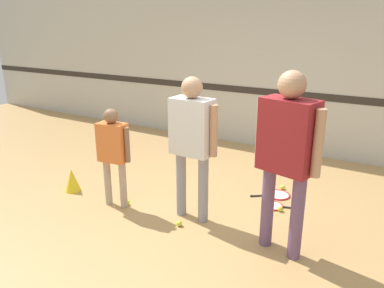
{
  "coord_description": "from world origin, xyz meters",
  "views": [
    {
      "loc": [
        2.02,
        -3.18,
        2.17
      ],
      "look_at": [
        -0.01,
        0.19,
        0.91
      ],
      "focal_mm": 35.0,
      "sensor_mm": 36.0,
      "label": 1
    }
  ],
  "objects_px": {
    "person_student_right": "(287,145)",
    "tennis_ball_stray_right": "(127,203)",
    "person_instructor": "(192,134)",
    "racket_second_spare": "(274,206)",
    "tennis_ball_stray_left": "(280,209)",
    "person_student_left": "(113,147)",
    "training_cone": "(72,180)",
    "racket_spare_on_floor": "(277,195)",
    "tennis_ball_near_instructor": "(179,223)",
    "tennis_ball_by_spare_racket": "(283,187)"
  },
  "relations": [
    {
      "from": "tennis_ball_near_instructor",
      "to": "racket_second_spare",
      "type": "bearing_deg",
      "value": 53.06
    },
    {
      "from": "person_instructor",
      "to": "tennis_ball_by_spare_racket",
      "type": "distance_m",
      "value": 1.77
    },
    {
      "from": "person_instructor",
      "to": "racket_spare_on_floor",
      "type": "distance_m",
      "value": 1.62
    },
    {
      "from": "tennis_ball_stray_left",
      "to": "tennis_ball_stray_right",
      "type": "height_order",
      "value": "same"
    },
    {
      "from": "person_student_left",
      "to": "racket_second_spare",
      "type": "height_order",
      "value": "person_student_left"
    },
    {
      "from": "person_instructor",
      "to": "person_student_left",
      "type": "xyz_separation_m",
      "value": [
        -0.97,
        -0.23,
        -0.25
      ]
    },
    {
      "from": "person_student_left",
      "to": "racket_spare_on_floor",
      "type": "bearing_deg",
      "value": 31.3
    },
    {
      "from": "person_instructor",
      "to": "tennis_ball_stray_right",
      "type": "xyz_separation_m",
      "value": [
        -0.86,
        -0.15,
        -0.99
      ]
    },
    {
      "from": "tennis_ball_stray_left",
      "to": "tennis_ball_stray_right",
      "type": "distance_m",
      "value": 1.89
    },
    {
      "from": "person_instructor",
      "to": "racket_second_spare",
      "type": "bearing_deg",
      "value": 47.39
    },
    {
      "from": "tennis_ball_near_instructor",
      "to": "tennis_ball_by_spare_racket",
      "type": "distance_m",
      "value": 1.7
    },
    {
      "from": "person_student_left",
      "to": "tennis_ball_near_instructor",
      "type": "bearing_deg",
      "value": -8.67
    },
    {
      "from": "tennis_ball_near_instructor",
      "to": "tennis_ball_stray_left",
      "type": "relative_size",
      "value": 1.0
    },
    {
      "from": "person_instructor",
      "to": "tennis_ball_stray_right",
      "type": "height_order",
      "value": "person_instructor"
    },
    {
      "from": "person_student_left",
      "to": "person_student_right",
      "type": "xyz_separation_m",
      "value": [
        2.06,
        0.1,
        0.34
      ]
    },
    {
      "from": "tennis_ball_stray_left",
      "to": "tennis_ball_by_spare_racket",
      "type": "bearing_deg",
      "value": 105.42
    },
    {
      "from": "person_student_right",
      "to": "training_cone",
      "type": "height_order",
      "value": "person_student_right"
    },
    {
      "from": "person_student_right",
      "to": "tennis_ball_stray_right",
      "type": "xyz_separation_m",
      "value": [
        -1.95,
        -0.03,
        -1.07
      ]
    },
    {
      "from": "person_student_left",
      "to": "racket_second_spare",
      "type": "distance_m",
      "value": 2.11
    },
    {
      "from": "racket_second_spare",
      "to": "person_student_right",
      "type": "bearing_deg",
      "value": -83.37
    },
    {
      "from": "racket_spare_on_floor",
      "to": "training_cone",
      "type": "xyz_separation_m",
      "value": [
        -2.43,
        -1.29,
        0.15
      ]
    },
    {
      "from": "person_student_right",
      "to": "tennis_ball_by_spare_racket",
      "type": "xyz_separation_m",
      "value": [
        -0.43,
        1.44,
        -1.07
      ]
    },
    {
      "from": "tennis_ball_stray_right",
      "to": "racket_second_spare",
      "type": "bearing_deg",
      "value": 29.78
    },
    {
      "from": "person_student_left",
      "to": "tennis_ball_stray_right",
      "type": "bearing_deg",
      "value": 26.51
    },
    {
      "from": "person_student_left",
      "to": "racket_second_spare",
      "type": "relative_size",
      "value": 2.51
    },
    {
      "from": "racket_spare_on_floor",
      "to": "tennis_ball_by_spare_racket",
      "type": "relative_size",
      "value": 8.03
    },
    {
      "from": "racket_spare_on_floor",
      "to": "tennis_ball_stray_left",
      "type": "distance_m",
      "value": 0.44
    },
    {
      "from": "person_student_right",
      "to": "tennis_ball_by_spare_racket",
      "type": "relative_size",
      "value": 27.14
    },
    {
      "from": "person_student_left",
      "to": "tennis_ball_stray_right",
      "type": "xyz_separation_m",
      "value": [
        0.11,
        0.07,
        -0.73
      ]
    },
    {
      "from": "racket_second_spare",
      "to": "tennis_ball_stray_left",
      "type": "distance_m",
      "value": 0.13
    },
    {
      "from": "racket_spare_on_floor",
      "to": "tennis_ball_stray_left",
      "type": "height_order",
      "value": "tennis_ball_stray_left"
    },
    {
      "from": "person_instructor",
      "to": "person_student_left",
      "type": "relative_size",
      "value": 1.33
    },
    {
      "from": "person_student_right",
      "to": "tennis_ball_stray_left",
      "type": "height_order",
      "value": "person_student_right"
    },
    {
      "from": "tennis_ball_stray_left",
      "to": "training_cone",
      "type": "distance_m",
      "value": 2.76
    },
    {
      "from": "racket_second_spare",
      "to": "tennis_ball_stray_left",
      "type": "xyz_separation_m",
      "value": [
        0.1,
        -0.09,
        0.02
      ]
    },
    {
      "from": "person_student_left",
      "to": "training_cone",
      "type": "relative_size",
      "value": 3.94
    },
    {
      "from": "tennis_ball_near_instructor",
      "to": "training_cone",
      "type": "distance_m",
      "value": 1.75
    },
    {
      "from": "racket_spare_on_floor",
      "to": "person_student_left",
      "type": "bearing_deg",
      "value": 1.48
    },
    {
      "from": "person_instructor",
      "to": "racket_spare_on_floor",
      "type": "xyz_separation_m",
      "value": [
        0.66,
        1.08,
        -1.01
      ]
    },
    {
      "from": "tennis_ball_stray_left",
      "to": "training_cone",
      "type": "bearing_deg",
      "value": -161.25
    },
    {
      "from": "racket_second_spare",
      "to": "person_instructor",
      "type": "bearing_deg",
      "value": -149.43
    },
    {
      "from": "racket_spare_on_floor",
      "to": "training_cone",
      "type": "distance_m",
      "value": 2.76
    },
    {
      "from": "person_instructor",
      "to": "person_student_left",
      "type": "bearing_deg",
      "value": -165.25
    },
    {
      "from": "person_student_left",
      "to": "person_student_right",
      "type": "distance_m",
      "value": 2.09
    },
    {
      "from": "racket_spare_on_floor",
      "to": "tennis_ball_stray_right",
      "type": "distance_m",
      "value": 1.96
    },
    {
      "from": "racket_spare_on_floor",
      "to": "tennis_ball_by_spare_racket",
      "type": "height_order",
      "value": "tennis_ball_by_spare_racket"
    },
    {
      "from": "tennis_ball_near_instructor",
      "to": "tennis_ball_stray_left",
      "type": "xyz_separation_m",
      "value": [
        0.86,
        0.92,
        0.0
      ]
    },
    {
      "from": "tennis_ball_stray_left",
      "to": "person_student_left",
      "type": "bearing_deg",
      "value": -153.49
    },
    {
      "from": "person_student_left",
      "to": "training_cone",
      "type": "bearing_deg",
      "value": 171.43
    },
    {
      "from": "racket_spare_on_floor",
      "to": "tennis_ball_stray_left",
      "type": "relative_size",
      "value": 8.03
    }
  ]
}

